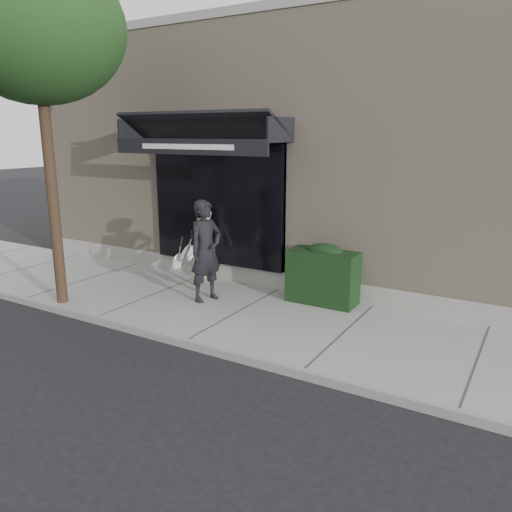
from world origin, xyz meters
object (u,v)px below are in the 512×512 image
Objects in this scene: hedge at (324,275)px; pedestrian_back at (206,246)px; pedestrian_front at (206,251)px; street_tree at (36,28)px.

pedestrian_back reaches higher than hedge.
pedestrian_front is at bearing -152.16° from hedge.
street_tree is at bearing -149.33° from hedge.
hedge is at bearing 27.84° from pedestrian_front.
street_tree reaches higher than hedge.
hedge is 0.21× the size of street_tree.
hedge is 2.29m from pedestrian_front.
street_tree is 3.23× the size of pedestrian_front.
pedestrian_front is at bearing 32.98° from street_tree.
hedge is at bearing 1.33° from pedestrian_back.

